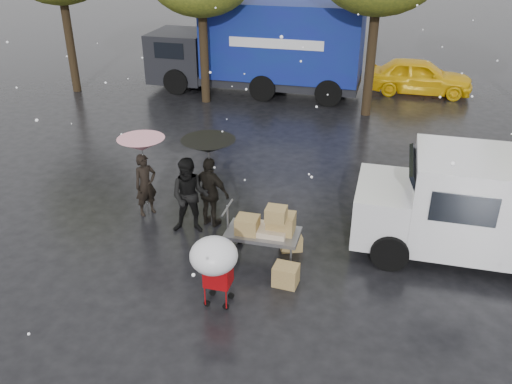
% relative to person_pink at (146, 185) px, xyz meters
% --- Properties ---
extents(ground, '(90.00, 90.00, 0.00)m').
position_rel_person_pink_xyz_m(ground, '(1.97, -1.44, -0.75)').
color(ground, black).
rests_on(ground, ground).
extents(person_pink, '(0.62, 0.66, 1.51)m').
position_rel_person_pink_xyz_m(person_pink, '(0.00, 0.00, 0.00)').
color(person_pink, black).
rests_on(person_pink, ground).
extents(person_middle, '(0.97, 0.83, 1.76)m').
position_rel_person_pink_xyz_m(person_middle, '(1.29, -0.50, 0.13)').
color(person_middle, black).
rests_on(person_middle, ground).
extents(person_black, '(1.04, 0.66, 1.66)m').
position_rel_person_pink_xyz_m(person_black, '(1.63, -0.12, 0.07)').
color(person_black, black).
rests_on(person_black, ground).
extents(umbrella_pink, '(1.07, 1.07, 1.92)m').
position_rel_person_pink_xyz_m(umbrella_pink, '(0.00, 0.00, 1.01)').
color(umbrella_pink, '#4C4C4C').
rests_on(umbrella_pink, ground).
extents(umbrella_black, '(1.18, 1.18, 2.09)m').
position_rel_person_pink_xyz_m(umbrella_black, '(1.63, -0.12, 1.19)').
color(umbrella_black, '#4C4C4C').
rests_on(umbrella_black, ground).
extents(vendor_cart, '(1.52, 0.80, 1.27)m').
position_rel_person_pink_xyz_m(vendor_cart, '(3.16, -1.08, -0.03)').
color(vendor_cart, slate).
rests_on(vendor_cart, ground).
extents(shopping_cart, '(0.84, 0.84, 1.46)m').
position_rel_person_pink_xyz_m(shopping_cart, '(2.67, -2.91, 0.31)').
color(shopping_cart, '#B10A0E').
rests_on(shopping_cart, ground).
extents(white_van, '(4.91, 2.18, 2.20)m').
position_rel_person_pink_xyz_m(white_van, '(7.45, 0.09, 0.41)').
color(white_van, white).
rests_on(white_van, ground).
extents(blue_truck, '(8.30, 2.60, 3.50)m').
position_rel_person_pink_xyz_m(blue_truck, '(0.21, 10.32, 1.00)').
color(blue_truck, navy).
rests_on(blue_truck, ground).
extents(box_ground_near, '(0.50, 0.41, 0.42)m').
position_rel_person_pink_xyz_m(box_ground_near, '(3.74, -1.91, -0.54)').
color(box_ground_near, olive).
rests_on(box_ground_near, ground).
extents(box_ground_far, '(0.54, 0.49, 0.34)m').
position_rel_person_pink_xyz_m(box_ground_far, '(3.60, -0.67, -0.58)').
color(box_ground_far, olive).
rests_on(box_ground_far, ground).
extents(yellow_taxi, '(4.08, 1.69, 1.38)m').
position_rel_person_pink_xyz_m(yellow_taxi, '(6.26, 11.65, -0.06)').
color(yellow_taxi, yellow).
rests_on(yellow_taxi, ground).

